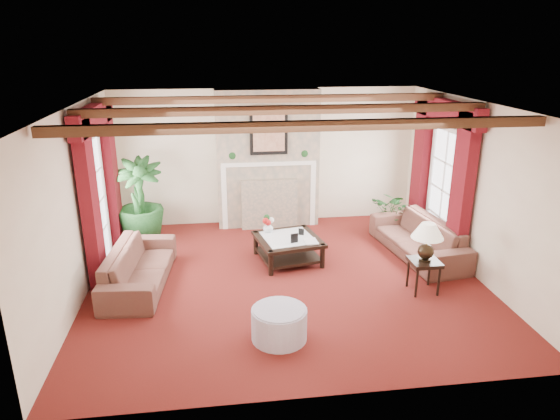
{
  "coord_description": "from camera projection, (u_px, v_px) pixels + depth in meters",
  "views": [
    {
      "loc": [
        -1.03,
        -7.0,
        3.57
      ],
      "look_at": [
        -0.04,
        0.4,
        1.02
      ],
      "focal_mm": 32.0,
      "sensor_mm": 36.0,
      "label": 1
    }
  ],
  "objects": [
    {
      "name": "back_wall",
      "position": [
        267.0,
        157.0,
        9.99
      ],
      "size": [
        6.0,
        0.02,
        2.7
      ],
      "primitive_type": "cube",
      "color": "beige",
      "rests_on": "ground"
    },
    {
      "name": "sofa_right",
      "position": [
        419.0,
        232.0,
        8.64
      ],
      "size": [
        2.32,
        1.19,
        0.84
      ],
      "primitive_type": "imported",
      "rotation": [
        0.0,
        0.0,
        -1.44
      ],
      "color": "#3A0F1E",
      "rests_on": "ground"
    },
    {
      "name": "photo_frame_a",
      "position": [
        294.0,
        238.0,
        8.14
      ],
      "size": [
        0.13,
        0.05,
        0.17
      ],
      "primitive_type": null,
      "rotation": [
        0.0,
        0.0,
        0.24
      ],
      "color": "black",
      "rests_on": "coffee_table"
    },
    {
      "name": "floor",
      "position": [
        286.0,
        279.0,
        7.85
      ],
      "size": [
        6.0,
        6.0,
        0.0
      ],
      "primitive_type": "plane",
      "color": "#4C110D",
      "rests_on": "ground"
    },
    {
      "name": "book",
      "position": [
        304.0,
        234.0,
        8.14
      ],
      "size": [
        0.21,
        0.04,
        0.29
      ],
      "primitive_type": "imported",
      "rotation": [
        0.0,
        0.0,
        0.04
      ],
      "color": "black",
      "rests_on": "coffee_table"
    },
    {
      "name": "fireplace",
      "position": [
        267.0,
        89.0,
        9.37
      ],
      "size": [
        2.0,
        0.52,
        2.7
      ],
      "primitive_type": null,
      "color": "tan",
      "rests_on": "ground"
    },
    {
      "name": "ceiling_beams",
      "position": [
        287.0,
        110.0,
        7.0
      ],
      "size": [
        6.0,
        3.0,
        0.12
      ],
      "primitive_type": null,
      "color": "#3A1F12",
      "rests_on": "ceiling"
    },
    {
      "name": "ceiling",
      "position": [
        287.0,
        106.0,
        6.98
      ],
      "size": [
        6.0,
        6.0,
        0.0
      ],
      "primitive_type": "plane",
      "rotation": [
        3.14,
        0.0,
        0.0
      ],
      "color": "white",
      "rests_on": "floor"
    },
    {
      "name": "flower_vase",
      "position": [
        268.0,
        227.0,
        8.6
      ],
      "size": [
        0.25,
        0.26,
        0.18
      ],
      "primitive_type": "imported",
      "rotation": [
        0.0,
        0.0,
        0.22
      ],
      "color": "silver",
      "rests_on": "coffee_table"
    },
    {
      "name": "photo_frame_b",
      "position": [
        301.0,
        232.0,
        8.47
      ],
      "size": [
        0.09,
        0.06,
        0.12
      ],
      "primitive_type": null,
      "rotation": [
        0.0,
        0.0,
        -0.42
      ],
      "color": "black",
      "rests_on": "coffee_table"
    },
    {
      "name": "potted_palm",
      "position": [
        141.0,
        218.0,
        9.22
      ],
      "size": [
        0.98,
        1.63,
        0.88
      ],
      "primitive_type": "imported",
      "rotation": [
        0.0,
        0.0,
        -0.03
      ],
      "color": "black",
      "rests_on": "ground"
    },
    {
      "name": "curtains_left",
      "position": [
        92.0,
        111.0,
        7.61
      ],
      "size": [
        0.2,
        2.4,
        2.55
      ],
      "primitive_type": null,
      "color": "#540B13",
      "rests_on": "ground"
    },
    {
      "name": "left_wall",
      "position": [
        76.0,
        206.0,
        7.04
      ],
      "size": [
        0.02,
        5.5,
        2.7
      ],
      "primitive_type": "cube",
      "color": "beige",
      "rests_on": "ground"
    },
    {
      "name": "coffee_table",
      "position": [
        288.0,
        249.0,
        8.45
      ],
      "size": [
        1.19,
        1.19,
        0.42
      ],
      "primitive_type": null,
      "rotation": [
        0.0,
        0.0,
        0.19
      ],
      "color": "black",
      "rests_on": "ground"
    },
    {
      "name": "french_door_left",
      "position": [
        88.0,
        138.0,
        7.73
      ],
      "size": [
        0.1,
        1.1,
        2.16
      ],
      "primitive_type": null,
      "color": "white",
      "rests_on": "ground"
    },
    {
      "name": "table_lamp",
      "position": [
        427.0,
        242.0,
        7.23
      ],
      "size": [
        0.47,
        0.47,
        0.59
      ],
      "primitive_type": null,
      "color": "black",
      "rests_on": "side_table"
    },
    {
      "name": "ottoman",
      "position": [
        279.0,
        324.0,
        6.23
      ],
      "size": [
        0.7,
        0.7,
        0.41
      ],
      "primitive_type": "cylinder",
      "color": "#A198AD",
      "rests_on": "ground"
    },
    {
      "name": "side_table",
      "position": [
        423.0,
        276.0,
        7.41
      ],
      "size": [
        0.44,
        0.44,
        0.5
      ],
      "primitive_type": null,
      "rotation": [
        0.0,
        0.0,
        0.03
      ],
      "color": "black",
      "rests_on": "ground"
    },
    {
      "name": "curtains_right",
      "position": [
        447.0,
        104.0,
        8.32
      ],
      "size": [
        0.2,
        2.4,
        2.55
      ],
      "primitive_type": null,
      "color": "#540B13",
      "rests_on": "ground"
    },
    {
      "name": "french_door_right",
      "position": [
        451.0,
        129.0,
        8.47
      ],
      "size": [
        0.1,
        1.1,
        2.16
      ],
      "primitive_type": null,
      "color": "white",
      "rests_on": "ground"
    },
    {
      "name": "right_wall",
      "position": [
        476.0,
        190.0,
        7.79
      ],
      "size": [
        0.02,
        5.5,
        2.7
      ],
      "primitive_type": "cube",
      "color": "beige",
      "rests_on": "ground"
    },
    {
      "name": "sofa_left",
      "position": [
        139.0,
        260.0,
        7.57
      ],
      "size": [
        2.16,
        0.96,
        0.8
      ],
      "primitive_type": "imported",
      "rotation": [
        0.0,
        0.0,
        1.48
      ],
      "color": "#3A0F1E",
      "rests_on": "ground"
    },
    {
      "name": "small_plant",
      "position": [
        392.0,
        217.0,
        9.64
      ],
      "size": [
        1.62,
        1.62,
        0.67
      ],
      "primitive_type": "imported",
      "rotation": [
        0.0,
        0.0,
        -0.84
      ],
      "color": "black",
      "rests_on": "ground"
    }
  ]
}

